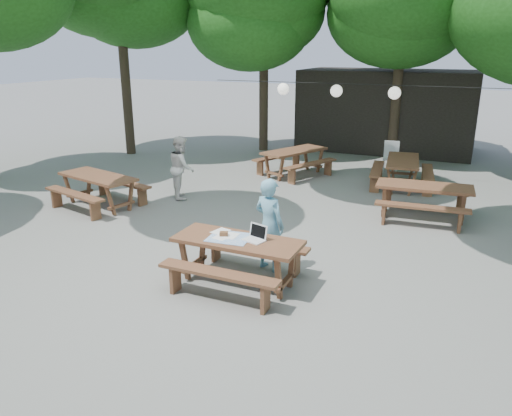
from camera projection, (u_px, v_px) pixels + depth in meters
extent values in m
plane|color=#63635E|center=(255.00, 245.00, 9.45)|extent=(80.00, 80.00, 0.00)
cube|color=black|center=(387.00, 110.00, 17.94)|extent=(6.00, 3.00, 2.80)
cube|color=#522E1D|center=(238.00, 241.00, 7.74)|extent=(2.00, 0.80, 0.06)
cube|color=#522E1D|center=(218.00, 273.00, 7.26)|extent=(1.90, 0.28, 0.05)
cube|color=#522E1D|center=(255.00, 243.00, 8.39)|extent=(1.90, 0.28, 0.05)
cube|color=#522E1D|center=(238.00, 263.00, 7.86)|extent=(1.70, 0.70, 0.69)
cube|color=#522E1D|center=(98.00, 177.00, 11.55)|extent=(2.13, 1.24, 0.06)
cube|color=#522E1D|center=(74.00, 194.00, 11.14)|extent=(1.91, 0.71, 0.05)
cube|color=#522E1D|center=(121.00, 182.00, 12.12)|extent=(1.91, 0.71, 0.05)
cube|color=#522E1D|center=(99.00, 192.00, 11.66)|extent=(1.82, 1.08, 0.69)
cube|color=#522E1D|center=(425.00, 186.00, 10.74)|extent=(2.06, 0.96, 0.06)
cube|color=#522E1D|center=(422.00, 207.00, 10.24)|extent=(1.92, 0.43, 0.05)
cube|color=#522E1D|center=(424.00, 191.00, 11.41)|extent=(1.92, 0.43, 0.05)
cube|color=#522E1D|center=(423.00, 203.00, 10.86)|extent=(1.75, 0.83, 0.69)
cube|color=#522E1D|center=(294.00, 151.00, 14.37)|extent=(1.56, 2.15, 0.06)
cube|color=#522E1D|center=(311.00, 164.00, 13.99)|extent=(1.04, 1.84, 0.05)
cube|color=#522E1D|center=(279.00, 157.00, 14.92)|extent=(1.04, 1.84, 0.05)
cube|color=#522E1D|center=(294.00, 164.00, 14.49)|extent=(1.34, 1.84, 0.69)
cube|color=#522E1D|center=(403.00, 161.00, 13.16)|extent=(1.05, 2.09, 0.06)
cube|color=#522E1D|center=(428.00, 172.00, 13.06)|extent=(0.52, 1.92, 0.05)
cube|color=#522E1D|center=(377.00, 169.00, 13.42)|extent=(0.52, 1.92, 0.05)
cube|color=#522E1D|center=(402.00, 174.00, 13.27)|extent=(0.92, 1.78, 0.69)
imported|color=#6DADC8|center=(269.00, 225.00, 8.23)|extent=(0.66, 0.53, 1.58)
imported|color=white|center=(182.00, 167.00, 12.22)|extent=(0.90, 0.94, 1.54)
cube|color=silver|center=(391.00, 159.00, 14.88)|extent=(0.49, 0.49, 0.04)
cube|color=silver|center=(392.00, 149.00, 14.99)|extent=(0.44, 0.10, 0.48)
cube|color=silver|center=(390.00, 165.00, 14.95)|extent=(0.47, 0.47, 0.38)
cube|color=white|center=(254.00, 240.00, 7.66)|extent=(0.38, 0.31, 0.02)
cube|color=white|center=(258.00, 231.00, 7.71)|extent=(0.33, 0.15, 0.23)
cube|color=black|center=(258.00, 231.00, 7.70)|extent=(0.28, 0.12, 0.19)
cube|color=#3A7EC7|center=(230.00, 238.00, 7.78)|extent=(0.70, 0.61, 0.01)
cube|color=white|center=(222.00, 237.00, 7.81)|extent=(0.24, 0.32, 0.00)
cube|color=white|center=(231.00, 236.00, 7.84)|extent=(0.23, 0.31, 0.00)
cube|color=white|center=(220.00, 231.00, 8.02)|extent=(0.27, 0.34, 0.00)
cube|color=brown|center=(224.00, 234.00, 7.83)|extent=(0.15, 0.13, 0.06)
cylinder|color=black|center=(362.00, 84.00, 13.66)|extent=(9.00, 0.02, 0.02)
sphere|color=white|center=(283.00, 89.00, 14.62)|extent=(0.34, 0.34, 0.34)
sphere|color=white|center=(336.00, 91.00, 13.99)|extent=(0.34, 0.34, 0.34)
sphere|color=white|center=(394.00, 93.00, 13.37)|extent=(0.34, 0.34, 0.34)
cylinder|color=#2D2319|center=(125.00, 76.00, 16.76)|extent=(0.32, 0.32, 5.29)
cylinder|color=#2D2319|center=(264.00, 87.00, 17.50)|extent=(0.32, 0.32, 4.45)
ellipsoid|color=#1D5316|center=(264.00, 10.00, 16.72)|extent=(4.51, 4.51, 3.38)
cylinder|color=#2D2319|center=(397.00, 90.00, 16.18)|extent=(0.32, 0.32, 4.46)
ellipsoid|color=#1D5316|center=(404.00, 7.00, 15.40)|extent=(4.70, 4.70, 3.52)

